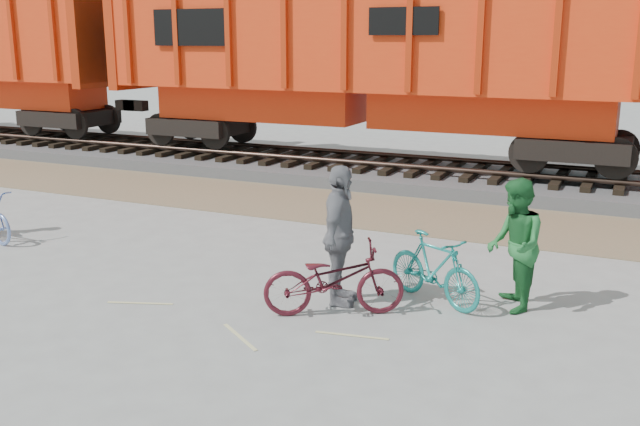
{
  "coord_description": "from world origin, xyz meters",
  "views": [
    {
      "loc": [
        4.98,
        -7.97,
        3.47
      ],
      "look_at": [
        0.61,
        1.5,
        0.91
      ],
      "focal_mm": 40.0,
      "sensor_mm": 36.0,
      "label": 1
    }
  ],
  "objects_px": {
    "bicycle_teal": "(434,268)",
    "person_woman": "(339,236)",
    "hopper_car_center": "(369,58)",
    "bicycle_maroon": "(334,279)",
    "person_man": "(515,245)"
  },
  "relations": [
    {
      "from": "hopper_car_center",
      "to": "person_man",
      "type": "height_order",
      "value": "hopper_car_center"
    },
    {
      "from": "bicycle_maroon",
      "to": "person_man",
      "type": "relative_size",
      "value": 1.04
    },
    {
      "from": "hopper_car_center",
      "to": "person_man",
      "type": "relative_size",
      "value": 8.03
    },
    {
      "from": "hopper_car_center",
      "to": "bicycle_maroon",
      "type": "distance_m",
      "value": 9.89
    },
    {
      "from": "bicycle_maroon",
      "to": "bicycle_teal",
      "type": "bearing_deg",
      "value": -76.28
    },
    {
      "from": "bicycle_maroon",
      "to": "person_man",
      "type": "height_order",
      "value": "person_man"
    },
    {
      "from": "bicycle_maroon",
      "to": "hopper_car_center",
      "type": "bearing_deg",
      "value": -10.45
    },
    {
      "from": "bicycle_maroon",
      "to": "person_woman",
      "type": "height_order",
      "value": "person_woman"
    },
    {
      "from": "hopper_car_center",
      "to": "bicycle_maroon",
      "type": "relative_size",
      "value": 7.74
    },
    {
      "from": "person_man",
      "to": "bicycle_teal",
      "type": "bearing_deg",
      "value": -99.53
    },
    {
      "from": "hopper_car_center",
      "to": "bicycle_maroon",
      "type": "bearing_deg",
      "value": -71.4
    },
    {
      "from": "bicycle_teal",
      "to": "person_woman",
      "type": "bearing_deg",
      "value": 143.46
    },
    {
      "from": "bicycle_teal",
      "to": "person_woman",
      "type": "relative_size",
      "value": 0.84
    },
    {
      "from": "bicycle_maroon",
      "to": "person_man",
      "type": "bearing_deg",
      "value": -89.37
    },
    {
      "from": "hopper_car_center",
      "to": "bicycle_maroon",
      "type": "height_order",
      "value": "hopper_car_center"
    }
  ]
}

